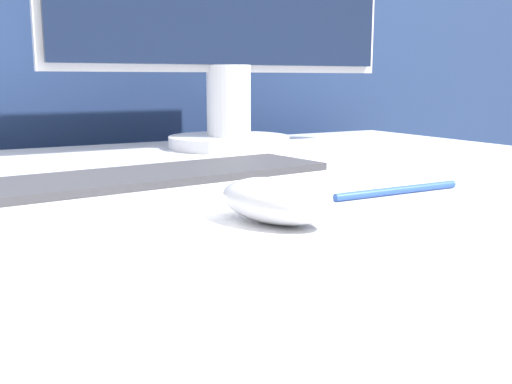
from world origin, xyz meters
The scene contains 4 objects.
partition_panel centered at (0.00, 0.67, 0.65)m, with size 5.00×0.03×1.31m.
computer_mouse_near centered at (0.07, -0.13, 0.77)m, with size 0.09×0.12×0.04m.
keyboard centered at (0.04, 0.04, 0.77)m, with size 0.38×0.16×0.02m.
pen centered at (0.25, -0.08, 0.76)m, with size 0.16×0.01×0.01m.
Camera 1 is at (-0.17, -0.53, 0.87)m, focal length 42.00 mm.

